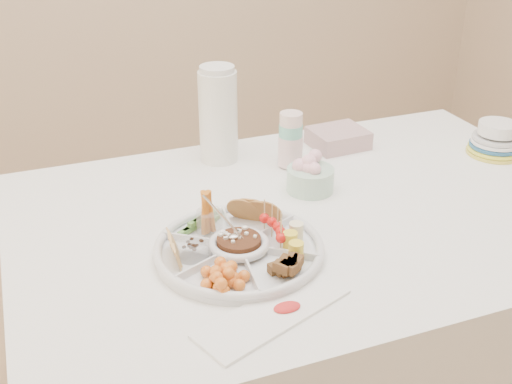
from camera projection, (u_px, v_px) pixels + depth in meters
name	position (u px, v px, depth m)	size (l,w,h in m)	color
dining_table	(309.00, 326.00, 1.82)	(1.52, 1.02, 0.76)	white
party_tray	(239.00, 247.00, 1.45)	(0.38, 0.38, 0.04)	silver
bean_dip	(239.00, 244.00, 1.44)	(0.10, 0.10, 0.04)	black
tortillas	(254.00, 211.00, 1.55)	(0.10, 0.10, 0.06)	brown
carrot_cucumber	(201.00, 211.00, 1.51)	(0.12, 0.12, 0.11)	orange
pita_raisins	(181.00, 247.00, 1.41)	(0.10, 0.10, 0.05)	tan
cherries	(221.00, 274.00, 1.33)	(0.12, 0.12, 0.05)	orange
granola_chunks	(281.00, 265.00, 1.36)	(0.09, 0.09, 0.04)	brown
banana_tomato	(294.00, 225.00, 1.46)	(0.11, 0.11, 0.09)	#FFFE97
cup_stack	(291.00, 135.00, 1.84)	(0.07, 0.07, 0.20)	silver
thermos	(218.00, 113.00, 1.86)	(0.11, 0.11, 0.29)	white
flower_bowl	(310.00, 174.00, 1.72)	(0.13, 0.13, 0.10)	#9FCCB0
napkin_stack	(338.00, 138.00, 2.00)	(0.16, 0.14, 0.05)	#B89395
plate_stack	(496.00, 138.00, 1.94)	(0.17, 0.17, 0.11)	yellow
placemat	(273.00, 313.00, 1.27)	(0.34, 0.11, 0.01)	white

